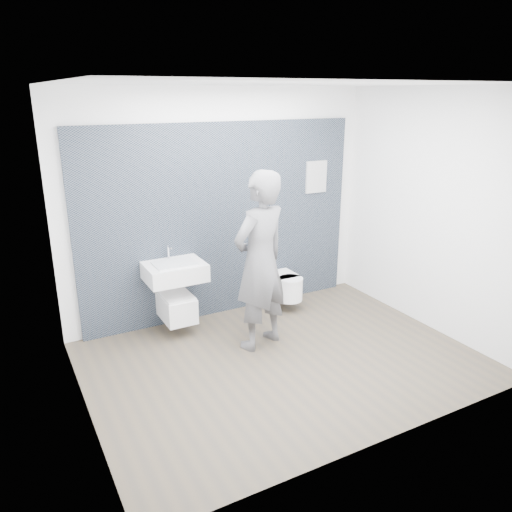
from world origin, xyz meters
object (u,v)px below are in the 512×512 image
toilet_square (177,305)px  visitor (260,262)px  washbasin (175,271)px  toilet_rounded (286,286)px

toilet_square → visitor: (0.71, -0.75, 0.66)m
washbasin → toilet_square: bearing=90.0°
washbasin → visitor: visitor is taller
toilet_square → toilet_rounded: bearing=-1.2°
washbasin → toilet_rounded: bearing=-1.1°
toilet_square → visitor: visitor is taller
toilet_square → visitor: 1.23m
toilet_square → visitor: size_ratio=0.32×
washbasin → visitor: (0.71, -0.75, 0.23)m
washbasin → toilet_square: size_ratio=1.07×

